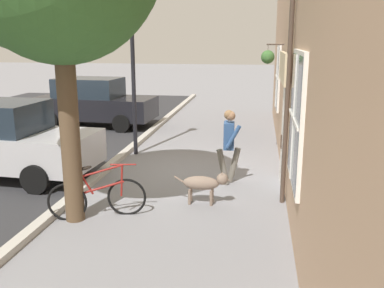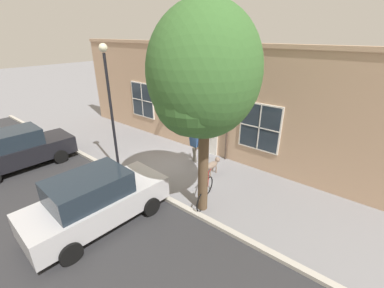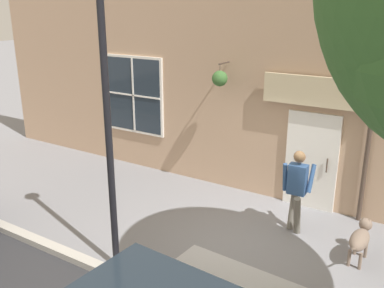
# 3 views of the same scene
# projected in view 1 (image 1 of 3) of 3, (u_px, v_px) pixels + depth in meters

# --- Properties ---
(ground_plane) EXTENTS (90.00, 90.00, 0.00)m
(ground_plane) POSITION_uv_depth(u_px,v_px,m) (189.00, 173.00, 10.23)
(ground_plane) COLOR gray
(storefront_facade) EXTENTS (0.95, 18.00, 5.20)m
(storefront_facade) POSITION_uv_depth(u_px,v_px,m) (295.00, 64.00, 9.26)
(storefront_facade) COLOR tan
(storefront_facade) RESTS_ON ground_plane
(pedestrian_walking) EXTENTS (0.54, 0.55, 1.65)m
(pedestrian_walking) POSITION_uv_depth(u_px,v_px,m) (229.00, 140.00, 9.26)
(pedestrian_walking) COLOR #6B665B
(pedestrian_walking) RESTS_ON ground_plane
(dog_on_leash) EXTENTS (1.11, 0.31, 0.66)m
(dog_on_leash) POSITION_uv_depth(u_px,v_px,m) (205.00, 183.00, 8.22)
(dog_on_leash) COLOR #7F6B5B
(dog_on_leash) RESTS_ON ground_plane
(leaning_bicycle) EXTENTS (1.66, 0.58, 1.01)m
(leaning_bicycle) POSITION_uv_depth(u_px,v_px,m) (98.00, 197.00, 7.61)
(leaning_bicycle) COLOR black
(leaning_bicycle) RESTS_ON ground_plane
(parked_car_nearest_curb) EXTENTS (4.40, 2.14, 1.75)m
(parked_car_nearest_curb) POSITION_uv_depth(u_px,v_px,m) (94.00, 102.00, 15.56)
(parked_car_nearest_curb) COLOR black
(parked_car_nearest_curb) RESTS_ON ground_plane
(parked_car_mid_block) EXTENTS (4.40, 2.14, 1.75)m
(parked_car_mid_block) POSITION_uv_depth(u_px,v_px,m) (0.00, 139.00, 9.78)
(parked_car_mid_block) COLOR #B7B7BC
(parked_car_mid_block) RESTS_ON ground_plane
(street_lamp) EXTENTS (0.32, 0.32, 5.23)m
(street_lamp) POSITION_uv_depth(u_px,v_px,m) (132.00, 29.00, 11.13)
(street_lamp) COLOR black
(street_lamp) RESTS_ON ground_plane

